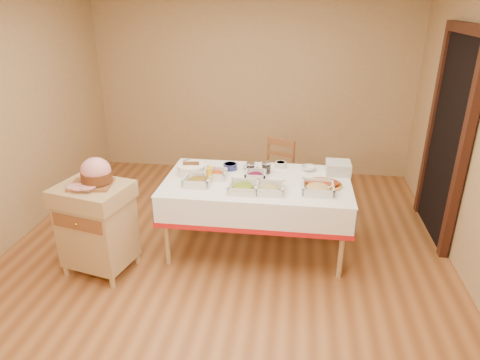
{
  "coord_description": "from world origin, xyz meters",
  "views": [
    {
      "loc": [
        0.65,
        -3.54,
        2.41
      ],
      "look_at": [
        0.14,
        0.2,
        0.8
      ],
      "focal_mm": 32.0,
      "sensor_mm": 36.0,
      "label": 1
    }
  ],
  "objects_px": {
    "butcher_cart": "(97,223)",
    "bread_basket": "(191,169)",
    "dining_table": "(257,195)",
    "mustard_bottle": "(209,174)",
    "preserve_jar_left": "(250,168)",
    "ham_on_board": "(95,174)",
    "plate_stack": "(338,168)",
    "preserve_jar_right": "(266,168)",
    "dining_chair": "(275,175)",
    "brass_platter": "(322,184)"
  },
  "relations": [
    {
      "from": "preserve_jar_right",
      "to": "ham_on_board",
      "type": "bearing_deg",
      "value": -151.93
    },
    {
      "from": "plate_stack",
      "to": "dining_table",
      "type": "bearing_deg",
      "value": -159.54
    },
    {
      "from": "butcher_cart",
      "to": "preserve_jar_right",
      "type": "relative_size",
      "value": 7.21
    },
    {
      "from": "preserve_jar_left",
      "to": "mustard_bottle",
      "type": "xyz_separation_m",
      "value": [
        -0.37,
        -0.28,
        0.03
      ]
    },
    {
      "from": "dining_chair",
      "to": "preserve_jar_left",
      "type": "height_order",
      "value": "preserve_jar_left"
    },
    {
      "from": "dining_table",
      "to": "mustard_bottle",
      "type": "xyz_separation_m",
      "value": [
        -0.46,
        -0.09,
        0.24
      ]
    },
    {
      "from": "dining_table",
      "to": "dining_chair",
      "type": "height_order",
      "value": "dining_chair"
    },
    {
      "from": "ham_on_board",
      "to": "preserve_jar_left",
      "type": "distance_m",
      "value": 1.51
    },
    {
      "from": "preserve_jar_right",
      "to": "mustard_bottle",
      "type": "bearing_deg",
      "value": -150.06
    },
    {
      "from": "dining_chair",
      "to": "butcher_cart",
      "type": "bearing_deg",
      "value": -135.76
    },
    {
      "from": "ham_on_board",
      "to": "preserve_jar_left",
      "type": "height_order",
      "value": "ham_on_board"
    },
    {
      "from": "ham_on_board",
      "to": "bread_basket",
      "type": "distance_m",
      "value": 0.97
    },
    {
      "from": "plate_stack",
      "to": "butcher_cart",
      "type": "bearing_deg",
      "value": -158.19
    },
    {
      "from": "ham_on_board",
      "to": "bread_basket",
      "type": "bearing_deg",
      "value": 42.23
    },
    {
      "from": "dining_table",
      "to": "mustard_bottle",
      "type": "bearing_deg",
      "value": -168.98
    },
    {
      "from": "bread_basket",
      "to": "brass_platter",
      "type": "relative_size",
      "value": 0.75
    },
    {
      "from": "bread_basket",
      "to": "plate_stack",
      "type": "distance_m",
      "value": 1.49
    },
    {
      "from": "butcher_cart",
      "to": "bread_basket",
      "type": "height_order",
      "value": "bread_basket"
    },
    {
      "from": "mustard_bottle",
      "to": "plate_stack",
      "type": "xyz_separation_m",
      "value": [
        1.25,
        0.39,
        -0.02
      ]
    },
    {
      "from": "preserve_jar_left",
      "to": "butcher_cart",
      "type": "bearing_deg",
      "value": -149.74
    },
    {
      "from": "preserve_jar_right",
      "to": "plate_stack",
      "type": "height_order",
      "value": "preserve_jar_right"
    },
    {
      "from": "plate_stack",
      "to": "ham_on_board",
      "type": "bearing_deg",
      "value": -158.52
    },
    {
      "from": "preserve_jar_left",
      "to": "bread_basket",
      "type": "bearing_deg",
      "value": -169.55
    },
    {
      "from": "mustard_bottle",
      "to": "butcher_cart",
      "type": "bearing_deg",
      "value": -152.52
    },
    {
      "from": "preserve_jar_left",
      "to": "plate_stack",
      "type": "relative_size",
      "value": 0.45
    },
    {
      "from": "butcher_cart",
      "to": "preserve_jar_left",
      "type": "relative_size",
      "value": 7.85
    },
    {
      "from": "preserve_jar_left",
      "to": "brass_platter",
      "type": "height_order",
      "value": "preserve_jar_left"
    },
    {
      "from": "preserve_jar_left",
      "to": "bread_basket",
      "type": "relative_size",
      "value": 0.41
    },
    {
      "from": "dining_table",
      "to": "bread_basket",
      "type": "distance_m",
      "value": 0.72
    },
    {
      "from": "ham_on_board",
      "to": "plate_stack",
      "type": "bearing_deg",
      "value": 21.48
    },
    {
      "from": "preserve_jar_right",
      "to": "preserve_jar_left",
      "type": "bearing_deg",
      "value": -170.1
    },
    {
      "from": "ham_on_board",
      "to": "plate_stack",
      "type": "height_order",
      "value": "ham_on_board"
    },
    {
      "from": "preserve_jar_left",
      "to": "mustard_bottle",
      "type": "distance_m",
      "value": 0.46
    },
    {
      "from": "dining_table",
      "to": "butcher_cart",
      "type": "xyz_separation_m",
      "value": [
        -1.42,
        -0.59,
        -0.1
      ]
    },
    {
      "from": "preserve_jar_right",
      "to": "plate_stack",
      "type": "relative_size",
      "value": 0.49
    },
    {
      "from": "mustard_bottle",
      "to": "preserve_jar_left",
      "type": "bearing_deg",
      "value": 36.81
    },
    {
      "from": "preserve_jar_left",
      "to": "mustard_bottle",
      "type": "height_order",
      "value": "mustard_bottle"
    },
    {
      "from": "preserve_jar_right",
      "to": "dining_table",
      "type": "bearing_deg",
      "value": -108.44
    },
    {
      "from": "preserve_jar_right",
      "to": "mustard_bottle",
      "type": "distance_m",
      "value": 0.61
    },
    {
      "from": "mustard_bottle",
      "to": "brass_platter",
      "type": "xyz_separation_m",
      "value": [
        1.09,
        0.03,
        -0.06
      ]
    },
    {
      "from": "dining_chair",
      "to": "ham_on_board",
      "type": "relative_size",
      "value": 2.28
    },
    {
      "from": "dining_table",
      "to": "butcher_cart",
      "type": "distance_m",
      "value": 1.54
    },
    {
      "from": "dining_table",
      "to": "butcher_cart",
      "type": "bearing_deg",
      "value": -157.44
    },
    {
      "from": "butcher_cart",
      "to": "mustard_bottle",
      "type": "xyz_separation_m",
      "value": [
        0.96,
        0.5,
        0.34
      ]
    },
    {
      "from": "dining_table",
      "to": "preserve_jar_right",
      "type": "height_order",
      "value": "preserve_jar_right"
    },
    {
      "from": "dining_table",
      "to": "butcher_cart",
      "type": "relative_size",
      "value": 2.08
    },
    {
      "from": "ham_on_board",
      "to": "mustard_bottle",
      "type": "bearing_deg",
      "value": 26.97
    },
    {
      "from": "ham_on_board",
      "to": "preserve_jar_right",
      "type": "distance_m",
      "value": 1.66
    },
    {
      "from": "dining_table",
      "to": "mustard_bottle",
      "type": "distance_m",
      "value": 0.52
    },
    {
      "from": "preserve_jar_right",
      "to": "mustard_bottle",
      "type": "xyz_separation_m",
      "value": [
        -0.53,
        -0.3,
        0.03
      ]
    }
  ]
}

